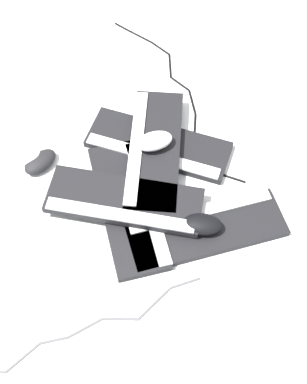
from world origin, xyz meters
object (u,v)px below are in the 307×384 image
Objects in this scene: keyboard_0 at (129,206)px; keyboard_1 at (206,229)px; mouse_0 at (154,141)px; keyboard_2 at (158,145)px; keyboard_4 at (124,201)px; mouse_1 at (40,162)px; mouse_3 at (34,159)px; keyboard_3 at (154,149)px; mouse_2 at (202,224)px.

keyboard_1 is at bearing 116.99° from keyboard_0.
keyboard_2 is at bearing -128.61° from mouse_0.
keyboard_4 is 4.05× the size of mouse_1.
mouse_1 is 1.00× the size of mouse_3.
keyboard_0 is 0.99× the size of keyboard_2.
mouse_3 is (0.01, -0.02, 0.00)m from mouse_1.
keyboard_1 is 4.17× the size of mouse_1.
keyboard_2 is at bearing -155.69° from keyboard_0.
mouse_1 is (0.30, -0.20, 0.01)m from keyboard_2.
keyboard_1 is 0.54m from mouse_1.
mouse_3 reaches higher than keyboard_1.
keyboard_0 is at bearing 168.20° from mouse_3.
mouse_3 is (0.27, -0.24, -0.02)m from keyboard_3.
mouse_0 is at bearing -159.35° from mouse_3.
keyboard_3 is 3.89× the size of mouse_0.
mouse_0 is 0.29m from mouse_2.
keyboard_0 is 4.15× the size of mouse_3.
keyboard_2 is at bearing -62.24° from mouse_2.
mouse_0 is at bearing -104.64° from keyboard_1.
keyboard_3 reaches higher than mouse_3.
mouse_0 is at bearing -156.18° from keyboard_0.
mouse_2 is (-0.18, 0.50, 0.03)m from mouse_1.
mouse_3 is (0.31, -0.22, 0.01)m from keyboard_2.
keyboard_3 is (0.04, 0.02, 0.03)m from keyboard_2.
mouse_1 reaches higher than keyboard_1.
keyboard_0 is 0.23m from keyboard_2.
keyboard_1 is at bearing 172.23° from mouse_3.
mouse_1 is (0.27, -0.22, -0.02)m from keyboard_3.
mouse_3 is (0.19, -0.52, -0.03)m from mouse_2.
keyboard_4 reaches higher than keyboard_0.
mouse_3 is at bearing -15.96° from mouse_0.
mouse_2 reaches higher than mouse_3.
mouse_2 is at bearing -72.60° from mouse_1.
mouse_1 is at bearing -33.36° from keyboard_2.
keyboard_2 is at bearing -153.07° from keyboard_3.
mouse_1 is (0.27, -0.22, -0.06)m from mouse_0.
keyboard_3 and keyboard_4 have the same top height.
keyboard_4 is at bearing 22.12° from keyboard_2.
keyboard_3 is 0.96× the size of keyboard_4.
keyboard_0 is 0.22m from mouse_2.
mouse_3 is (0.10, -0.32, 0.01)m from keyboard_0.
mouse_0 is (-0.19, -0.07, 0.04)m from keyboard_4.
mouse_3 is at bearing -68.75° from keyboard_1.
keyboard_3 is 3.89× the size of mouse_3.
keyboard_2 is at bearing -109.37° from keyboard_1.
keyboard_0 is 4.15× the size of mouse_1.
mouse_0 is at bearing -41.46° from mouse_1.
mouse_2 reaches higher than keyboard_0.
keyboard_1 is at bearing -71.66° from mouse_1.
keyboard_1 is 4.17× the size of mouse_3.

